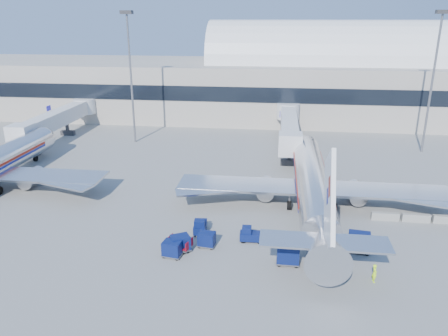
# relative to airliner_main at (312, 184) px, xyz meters

# --- Properties ---
(ground) EXTENTS (260.00, 260.00, 0.00)m
(ground) POSITION_rel_airliner_main_xyz_m (-10.00, -4.51, -2.93)
(ground) COLOR gray
(ground) RESTS_ON ground
(terminal) EXTENTS (170.00, 28.15, 21.00)m
(terminal) POSITION_rel_airliner_main_xyz_m (-23.60, 51.46, 4.60)
(terminal) COLOR #B2AA9E
(terminal) RESTS_ON ground
(airliner_main) EXTENTS (32.00, 37.26, 12.07)m
(airliner_main) POSITION_rel_airliner_main_xyz_m (0.00, 0.00, 0.00)
(airliner_main) COLOR silver
(airliner_main) RESTS_ON ground
(jetbridge_near) EXTENTS (4.40, 27.50, 6.25)m
(jetbridge_near) POSITION_rel_airliner_main_xyz_m (-2.40, 26.30, 1.00)
(jetbridge_near) COLOR silver
(jetbridge_near) RESTS_ON ground
(jetbridge_mid) EXTENTS (4.40, 27.50, 6.25)m
(jetbridge_mid) POSITION_rel_airliner_main_xyz_m (-44.40, 26.30, 1.00)
(jetbridge_mid) COLOR silver
(jetbridge_mid) RESTS_ON ground
(mast_west) EXTENTS (2.00, 1.20, 22.60)m
(mast_west) POSITION_rel_airliner_main_xyz_m (-30.00, 25.49, 11.87)
(mast_west) COLOR slate
(mast_west) RESTS_ON ground
(mast_east) EXTENTS (2.00, 1.20, 22.60)m
(mast_east) POSITION_rel_airliner_main_xyz_m (20.00, 25.49, 11.87)
(mast_east) COLOR slate
(mast_east) RESTS_ON ground
(barrier_near) EXTENTS (3.00, 0.55, 0.90)m
(barrier_near) POSITION_rel_airliner_main_xyz_m (8.00, -2.51, -2.48)
(barrier_near) COLOR #9E9E96
(barrier_near) RESTS_ON ground
(barrier_mid) EXTENTS (3.00, 0.55, 0.90)m
(barrier_mid) POSITION_rel_airliner_main_xyz_m (11.30, -2.51, -2.48)
(barrier_mid) COLOR #9E9E96
(barrier_mid) RESTS_ON ground
(barrier_far) EXTENTS (3.00, 0.55, 0.90)m
(barrier_far) POSITION_rel_airliner_main_xyz_m (14.60, -2.51, -2.48)
(barrier_far) COLOR #9E9E96
(barrier_far) RESTS_ON ground
(tug_lead) EXTENTS (2.42, 1.25, 1.56)m
(tug_lead) POSITION_rel_airliner_main_xyz_m (-6.59, -9.24, -2.22)
(tug_lead) COLOR #0A164B
(tug_lead) RESTS_ON ground
(tug_right) EXTENTS (2.35, 2.58, 1.53)m
(tug_right) POSITION_rel_airliner_main_xyz_m (0.92, -6.99, -2.23)
(tug_right) COLOR #0A164B
(tug_right) RESTS_ON ground
(tug_left) EXTENTS (1.43, 2.58, 1.63)m
(tug_left) POSITION_rel_airliner_main_xyz_m (-12.02, -8.00, -2.18)
(tug_left) COLOR #0A164B
(tug_left) RESTS_ON ground
(cart_train_a) EXTENTS (1.85, 1.50, 1.50)m
(cart_train_a) POSITION_rel_airliner_main_xyz_m (-10.83, -10.89, -2.13)
(cart_train_a) COLOR #0A164B
(cart_train_a) RESTS_ON ground
(cart_train_b) EXTENTS (2.29, 2.13, 1.62)m
(cart_train_b) POSITION_rel_airliner_main_xyz_m (-13.22, -12.10, -2.06)
(cart_train_b) COLOR #0A164B
(cart_train_b) RESTS_ON ground
(cart_train_c) EXTENTS (1.98, 1.64, 1.57)m
(cart_train_c) POSITION_rel_airliner_main_xyz_m (-13.76, -13.17, -2.09)
(cart_train_c) COLOR #0A164B
(cart_train_c) RESTS_ON ground
(cart_solo_near) EXTENTS (2.15, 1.66, 1.87)m
(cart_solo_near) POSITION_rel_airliner_main_xyz_m (-2.91, -13.09, -1.93)
(cart_solo_near) COLOR #0A164B
(cart_solo_near) RESTS_ON ground
(cart_solo_far) EXTENTS (2.36, 1.93, 1.89)m
(cart_solo_far) POSITION_rel_airliner_main_xyz_m (3.92, -9.96, -1.92)
(cart_solo_far) COLOR #0A164B
(cart_solo_far) RESTS_ON ground
(cart_open_red) EXTENTS (2.62, 2.14, 0.61)m
(cart_open_red) POSITION_rel_airliner_main_xyz_m (-13.35, -11.90, -2.49)
(cart_open_red) COLOR slate
(cart_open_red) RESTS_ON ground
(ramp_worker) EXTENTS (0.46, 0.65, 1.68)m
(ramp_worker) POSITION_rel_airliner_main_xyz_m (4.38, -15.11, -2.09)
(ramp_worker) COLOR #BBFF1A
(ramp_worker) RESTS_ON ground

